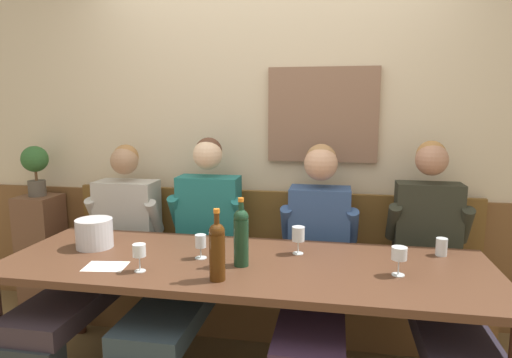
% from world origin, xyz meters
% --- Properties ---
extents(room_wall_back, '(6.80, 0.12, 2.80)m').
position_xyz_m(room_wall_back, '(0.00, 1.09, 1.40)').
color(room_wall_back, beige).
rests_on(room_wall_back, ground).
extents(wood_wainscot_panel, '(6.80, 0.03, 0.91)m').
position_xyz_m(wood_wainscot_panel, '(0.00, 1.04, 0.45)').
color(wood_wainscot_panel, brown).
rests_on(wood_wainscot_panel, ground).
extents(wall_bench, '(2.90, 0.42, 0.94)m').
position_xyz_m(wall_bench, '(0.00, 0.83, 0.28)').
color(wall_bench, brown).
rests_on(wall_bench, ground).
extents(dining_table, '(2.60, 0.87, 0.72)m').
position_xyz_m(dining_table, '(0.00, 0.14, 0.66)').
color(dining_table, '#4D2F1F').
rests_on(dining_table, ground).
extents(person_right_seat, '(0.53, 1.29, 1.27)m').
position_xyz_m(person_right_seat, '(-1.00, 0.46, 0.61)').
color(person_right_seat, '#242B2F').
rests_on(person_right_seat, ground).
extents(person_center_left_seat, '(0.53, 1.28, 1.33)m').
position_xyz_m(person_center_left_seat, '(-0.39, 0.46, 0.63)').
color(person_center_left_seat, '#262433').
rests_on(person_center_left_seat, ground).
extents(person_left_seat, '(0.50, 1.29, 1.30)m').
position_xyz_m(person_left_seat, '(0.37, 0.48, 0.64)').
color(person_left_seat, '#242533').
rests_on(person_left_seat, ground).
extents(person_center_right_seat, '(0.50, 1.28, 1.33)m').
position_xyz_m(person_center_right_seat, '(1.05, 0.45, 0.63)').
color(person_center_right_seat, '#273142').
rests_on(person_center_right_seat, ground).
extents(ice_bucket, '(0.21, 0.21, 0.17)m').
position_xyz_m(ice_bucket, '(-0.91, 0.22, 0.81)').
color(ice_bucket, silver).
rests_on(ice_bucket, dining_table).
extents(wine_bottle_green_tall, '(0.08, 0.08, 0.36)m').
position_xyz_m(wine_bottle_green_tall, '(0.00, 0.08, 0.88)').
color(wine_bottle_green_tall, '#183821').
rests_on(wine_bottle_green_tall, dining_table).
extents(wine_bottle_clear_water, '(0.08, 0.08, 0.35)m').
position_xyz_m(wine_bottle_clear_water, '(-0.07, -0.13, 0.87)').
color(wine_bottle_clear_water, '#42230A').
rests_on(wine_bottle_clear_water, dining_table).
extents(wine_glass_mid_right, '(0.08, 0.08, 0.14)m').
position_xyz_m(wine_glass_mid_right, '(0.79, 0.09, 0.83)').
color(wine_glass_mid_right, silver).
rests_on(wine_glass_mid_right, dining_table).
extents(wine_glass_mid_left, '(0.06, 0.06, 0.13)m').
position_xyz_m(wine_glass_mid_left, '(-0.24, 0.15, 0.81)').
color(wine_glass_mid_left, silver).
rests_on(wine_glass_mid_left, dining_table).
extents(wine_glass_center_front, '(0.07, 0.07, 0.16)m').
position_xyz_m(wine_glass_center_front, '(0.27, 0.32, 0.83)').
color(wine_glass_center_front, silver).
rests_on(wine_glass_center_front, dining_table).
extents(wine_glass_by_bottle, '(0.07, 0.07, 0.14)m').
position_xyz_m(wine_glass_by_bottle, '(-0.48, -0.09, 0.82)').
color(wine_glass_by_bottle, silver).
rests_on(wine_glass_by_bottle, dining_table).
extents(water_tumbler_right, '(0.06, 0.06, 0.10)m').
position_xyz_m(water_tumbler_right, '(1.06, 0.44, 0.77)').
color(water_tumbler_right, silver).
rests_on(water_tumbler_right, dining_table).
extents(tasting_sheet_left_guest, '(0.23, 0.18, 0.00)m').
position_xyz_m(tasting_sheet_left_guest, '(-0.69, -0.06, 0.72)').
color(tasting_sheet_left_guest, white).
rests_on(tasting_sheet_left_guest, dining_table).
extents(corner_pedestal, '(0.28, 0.28, 0.87)m').
position_xyz_m(corner_pedestal, '(-1.75, 0.86, 0.43)').
color(corner_pedestal, brown).
rests_on(corner_pedestal, ground).
extents(potted_plant, '(0.19, 0.19, 0.38)m').
position_xyz_m(potted_plant, '(-1.75, 0.86, 1.11)').
color(potted_plant, '#50493F').
rests_on(potted_plant, corner_pedestal).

